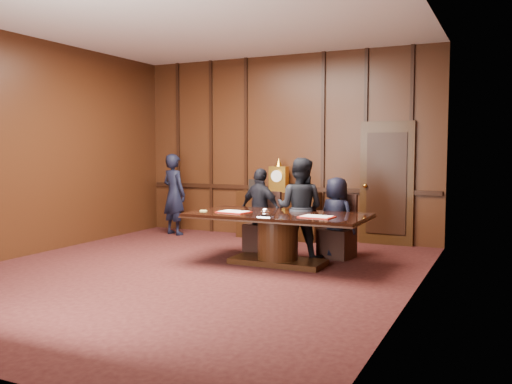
% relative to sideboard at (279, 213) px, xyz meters
% --- Properties ---
extents(room, '(7.00, 7.04, 3.50)m').
position_rel_sideboard_xyz_m(room, '(0.07, -3.12, 1.24)').
color(room, black).
rests_on(room, ground).
extents(sideboard, '(1.60, 0.45, 1.54)m').
position_rel_sideboard_xyz_m(sideboard, '(0.00, 0.00, 0.00)').
color(sideboard, black).
rests_on(sideboard, ground).
extents(conference_table, '(2.62, 1.32, 0.76)m').
position_rel_sideboard_xyz_m(conference_table, '(0.90, -2.16, 0.02)').
color(conference_table, black).
rests_on(conference_table, ground).
extents(folder_left, '(0.50, 0.38, 0.02)m').
position_rel_sideboard_xyz_m(folder_left, '(0.24, -2.31, 0.28)').
color(folder_left, red).
rests_on(folder_left, conference_table).
extents(folder_right, '(0.48, 0.36, 0.02)m').
position_rel_sideboard_xyz_m(folder_right, '(1.57, -2.34, 0.28)').
color(folder_right, red).
rests_on(folder_right, conference_table).
extents(inkstand, '(0.20, 0.14, 0.12)m').
position_rel_sideboard_xyz_m(inkstand, '(0.90, -2.61, 0.33)').
color(inkstand, white).
rests_on(inkstand, conference_table).
extents(notepad, '(0.11, 0.09, 0.01)m').
position_rel_sideboard_xyz_m(notepad, '(-0.24, -2.38, 0.28)').
color(notepad, '#EADF72').
rests_on(notepad, conference_table).
extents(chair_left, '(0.55, 0.55, 0.99)m').
position_rel_sideboard_xyz_m(chair_left, '(0.25, -1.28, -0.19)').
color(chair_left, black).
rests_on(chair_left, ground).
extents(chair_right, '(0.55, 0.55, 0.99)m').
position_rel_sideboard_xyz_m(chair_right, '(1.55, -1.28, -0.19)').
color(chair_right, black).
rests_on(chair_right, ground).
extents(signatory_left, '(0.88, 0.55, 1.39)m').
position_rel_sideboard_xyz_m(signatory_left, '(0.25, -1.36, 0.21)').
color(signatory_left, black).
rests_on(signatory_left, ground).
extents(signatory_right, '(0.72, 0.58, 1.27)m').
position_rel_sideboard_xyz_m(signatory_right, '(1.55, -1.36, 0.15)').
color(signatory_right, black).
rests_on(signatory_right, ground).
extents(witness_left, '(0.68, 0.54, 1.61)m').
position_rel_sideboard_xyz_m(witness_left, '(-2.08, -0.45, 0.32)').
color(witness_left, black).
rests_on(witness_left, ground).
extents(witness_right, '(0.78, 0.61, 1.57)m').
position_rel_sideboard_xyz_m(witness_right, '(1.04, -1.60, 0.30)').
color(witness_right, black).
rests_on(witness_right, ground).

